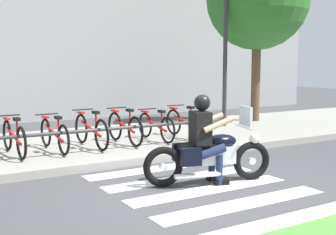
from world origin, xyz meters
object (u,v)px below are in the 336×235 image
at_px(motorcycle, 209,155).
at_px(bicycle_2, 54,135).
at_px(bicycle_4, 125,128).
at_px(street_lamp, 225,44).
at_px(bicycle_5, 156,126).
at_px(bike_rack, 101,131).
at_px(bicycle_3, 91,130).
at_px(bicycle_6, 185,123).
at_px(bicycle_1, 14,137).
at_px(rider, 205,133).

xyz_separation_m(motorcycle, bicycle_2, (-1.57, 3.17, 0.03)).
distance_m(motorcycle, bicycle_4, 3.16).
bearing_deg(street_lamp, bicycle_4, -162.99).
bearing_deg(motorcycle, bicycle_2, 116.38).
bearing_deg(bicycle_5, bicycle_4, -179.90).
bearing_deg(bike_rack, street_lamp, 20.60).
xyz_separation_m(bicycle_3, bicycle_4, (0.79, -0.00, 0.00)).
bearing_deg(street_lamp, bike_rack, -159.40).
bearing_deg(bicycle_2, motorcycle, -63.62).
bearing_deg(motorcycle, bicycle_6, 63.25).
bearing_deg(bicycle_2, bicycle_6, -0.02).
bearing_deg(motorcycle, bicycle_1, 126.72).
distance_m(bicycle_3, bike_rack, 0.56).
distance_m(rider, bicycle_5, 3.28).
bearing_deg(bike_rack, bicycle_1, 160.69).
height_order(bicycle_2, bicycle_4, bicycle_4).
bearing_deg(bicycle_5, bike_rack, -160.67).
height_order(motorcycle, bicycle_1, motorcycle).
xyz_separation_m(bicycle_1, bicycle_4, (2.37, -0.00, 0.01)).
bearing_deg(bike_rack, bicycle_3, 90.01).
relative_size(bicycle_1, bicycle_2, 1.00).
xyz_separation_m(bicycle_6, bike_rack, (-2.37, -0.55, 0.07)).
xyz_separation_m(bicycle_2, bicycle_5, (2.37, -0.00, -0.01)).
distance_m(bicycle_4, street_lamp, 4.29).
relative_size(bicycle_1, bike_rack, 0.32).
distance_m(bicycle_2, bicycle_6, 3.16).
xyz_separation_m(bicycle_3, bike_rack, (0.00, -0.55, 0.06)).
height_order(bicycle_4, bike_rack, bicycle_4).
bearing_deg(bicycle_3, street_lamp, 14.12).
relative_size(bicycle_3, bicycle_4, 1.06).
bearing_deg(bicycle_3, bike_rack, -89.99).
distance_m(rider, bike_rack, 2.69).
height_order(motorcycle, rider, rider).
bearing_deg(bicycle_6, bicycle_1, 179.99).
relative_size(bicycle_4, bike_rack, 0.31).
bearing_deg(bike_rack, rider, -74.77).
xyz_separation_m(bicycle_4, bike_rack, (-0.79, -0.55, 0.06)).
bearing_deg(bicycle_6, rider, -117.98).
bearing_deg(bicycle_3, motorcycle, -76.17).
bearing_deg(motorcycle, bicycle_5, 75.76).
distance_m(bicycle_1, bicycle_5, 3.16).
height_order(bicycle_6, bike_rack, bicycle_6).
bearing_deg(bicycle_6, bicycle_2, 179.98).
height_order(bicycle_2, bike_rack, bicycle_2).
bearing_deg(rider, bicycle_6, 62.02).
relative_size(bicycle_4, street_lamp, 0.41).
height_order(bicycle_4, bicycle_5, bicycle_4).
bearing_deg(bicycle_4, rider, -91.58).
distance_m(rider, bicycle_6, 3.57).
bearing_deg(bicycle_1, bicycle_5, 0.01).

